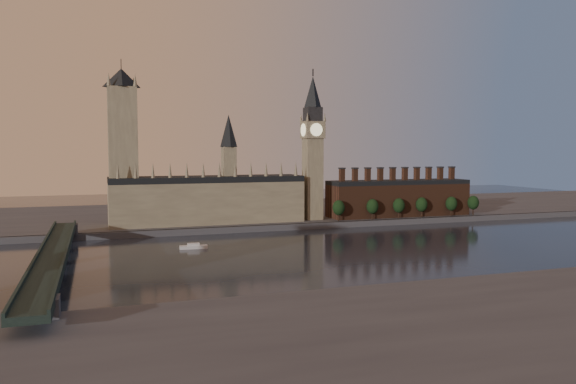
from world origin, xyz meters
The scene contains 14 objects.
ground centered at (0.00, 0.00, 0.00)m, with size 900.00×900.00×0.00m, color black.
north_bank centered at (0.00, 178.04, 2.00)m, with size 900.00×182.00×4.00m.
palace_of_westminster centered at (-64.41, 114.91, 21.63)m, with size 130.00×30.30×74.00m.
victoria_tower centered at (-120.00, 115.00, 59.09)m, with size 24.00×24.00×108.00m.
big_ben centered at (10.00, 110.00, 56.83)m, with size 15.00×15.00×107.00m.
chimney_block centered at (80.00, 110.00, 17.82)m, with size 110.00×25.00×37.00m.
embankment_tree_0 centered at (23.39, 93.88, 13.47)m, with size 8.60×8.60×14.88m.
embankment_tree_1 centered at (50.06, 94.46, 13.47)m, with size 8.60×8.60×14.88m.
embankment_tree_2 centered at (71.36, 94.25, 13.47)m, with size 8.60×8.60×14.88m.
embankment_tree_3 centered at (91.03, 95.11, 13.47)m, with size 8.60×8.60×14.88m.
embankment_tree_4 centered at (115.98, 93.74, 13.47)m, with size 8.60×8.60×14.88m.
embankment_tree_5 centered at (136.70, 95.21, 13.47)m, with size 8.60×8.60×14.88m.
westminster_bridge centered at (-155.00, -2.70, 7.44)m, with size 14.00×200.00×11.55m.
river_boat centered at (-87.23, 39.95, 1.15)m, with size 15.28×5.32×3.00m.
Camera 1 is at (-136.55, -264.07, 54.05)m, focal length 35.00 mm.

